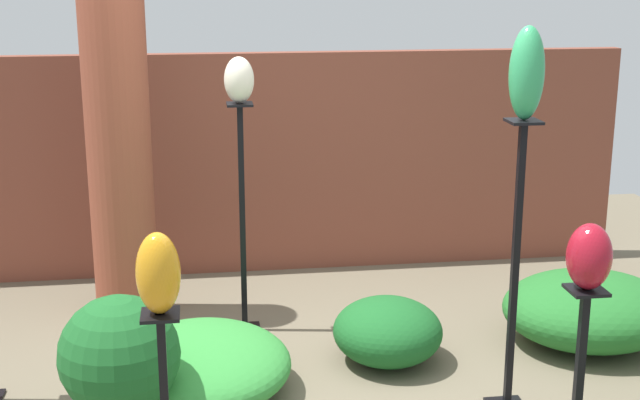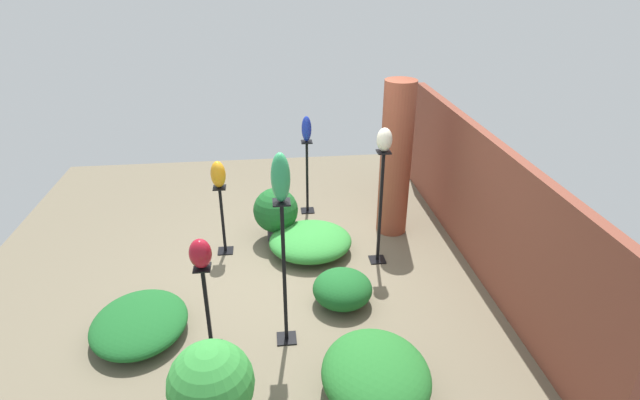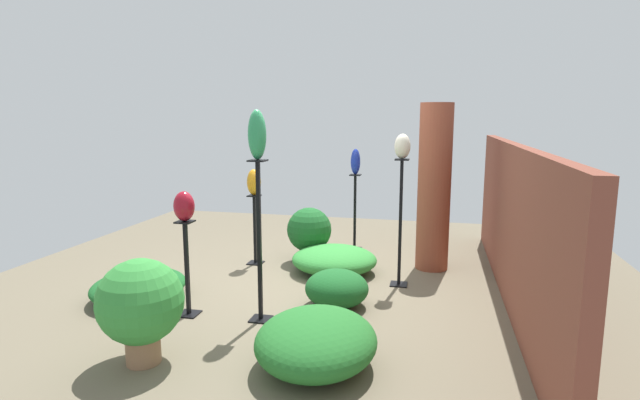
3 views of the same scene
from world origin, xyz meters
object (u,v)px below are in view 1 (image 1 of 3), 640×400
object	(u,v)px
pedestal_jade	(514,280)
art_vase_ivory	(239,80)
brick_pillar	(120,162)
art_vase_amber	(158,273)
art_vase_jade	(527,73)
pedestal_ivory	(243,229)
potted_plant_near_pillar	(120,358)
pedestal_ruby	(577,399)
art_vase_ruby	(589,256)

from	to	relation	value
pedestal_jade	art_vase_ivory	distance (m)	2.05
brick_pillar	art_vase_amber	world-z (taller)	brick_pillar
art_vase_jade	art_vase_amber	size ratio (longest dim) A/B	1.33
pedestal_jade	art_vase_ivory	world-z (taller)	art_vase_ivory
pedestal_ivory	art_vase_amber	size ratio (longest dim) A/B	4.32
art_vase_ivory	pedestal_ivory	bearing A→B (deg)	-97.13
potted_plant_near_pillar	pedestal_ivory	bearing A→B (deg)	61.64
pedestal_jade	art_vase_ivory	xyz separation A→B (m)	(-1.35, 1.25, 0.91)
art_vase_amber	pedestal_jade	bearing A→B (deg)	21.88
pedestal_jade	art_vase_amber	bearing A→B (deg)	-158.12
art_vase_jade	art_vase_ivory	world-z (taller)	art_vase_jade
pedestal_jade	potted_plant_near_pillar	bearing A→B (deg)	-179.26
pedestal_ruby	pedestal_jade	size ratio (longest dim) A/B	0.61
art_vase_ivory	potted_plant_near_pillar	xyz separation A→B (m)	(-0.69, -1.27, -1.21)
brick_pillar	pedestal_ruby	world-z (taller)	brick_pillar
art_vase_ruby	art_vase_amber	xyz separation A→B (m)	(-1.83, 0.04, 0.00)
art_vase_ruby	potted_plant_near_pillar	distance (m)	2.30
pedestal_jade	art_vase_ruby	xyz separation A→B (m)	(0.04, -0.75, 0.38)
pedestal_jade	pedestal_ivory	distance (m)	1.84
pedestal_ivory	potted_plant_near_pillar	bearing A→B (deg)	-118.36
pedestal_ivory	art_vase_jade	world-z (taller)	art_vase_jade
pedestal_ruby	pedestal_ivory	xyz separation A→B (m)	(-1.39, 2.00, 0.26)
pedestal_ruby	art_vase_jade	xyz separation A→B (m)	(-0.04, 0.75, 1.37)
brick_pillar	art_vase_ivory	world-z (taller)	brick_pillar
pedestal_ivory	art_vase_jade	distance (m)	2.15
art_vase_ruby	art_vase_amber	size ratio (longest dim) A/B	0.85
pedestal_jade	art_vase_ruby	bearing A→B (deg)	-86.91
pedestal_ruby	art_vase_ruby	size ratio (longest dim) A/B	3.28
art_vase_amber	potted_plant_near_pillar	bearing A→B (deg)	109.52
brick_pillar	pedestal_ivory	world-z (taller)	brick_pillar
brick_pillar	pedestal_ruby	distance (m)	3.27
pedestal_ivory	art_vase_ruby	xyz separation A→B (m)	(1.39, -2.00, 0.42)
art_vase_jade	art_vase_ivory	xyz separation A→B (m)	(-1.35, 1.25, -0.17)
art_vase_jade	art_vase_amber	world-z (taller)	art_vase_jade
pedestal_ruby	pedestal_jade	xyz separation A→B (m)	(-0.04, 0.75, 0.30)
pedestal_jade	art_vase_amber	world-z (taller)	pedestal_jade
brick_pillar	art_vase_jade	world-z (taller)	brick_pillar
art_vase_jade	potted_plant_near_pillar	world-z (taller)	art_vase_jade
art_vase_ruby	art_vase_ivory	distance (m)	2.49
pedestal_jade	art_vase_jade	distance (m)	1.08
art_vase_jade	brick_pillar	bearing A→B (deg)	142.73
pedestal_jade	art_vase_ruby	world-z (taller)	pedestal_jade
art_vase_ivory	art_vase_jade	bearing A→B (deg)	-42.76
art_vase_ivory	pedestal_jade	bearing A→B (deg)	-42.76
potted_plant_near_pillar	brick_pillar	bearing A→B (deg)	93.00
brick_pillar	art_vase_ruby	size ratio (longest dim) A/B	7.30
pedestal_ruby	art_vase_ivory	size ratio (longest dim) A/B	3.41
pedestal_jade	brick_pillar	bearing A→B (deg)	142.73
art_vase_ivory	potted_plant_near_pillar	bearing A→B (deg)	-118.36
pedestal_ruby	potted_plant_near_pillar	distance (m)	2.20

